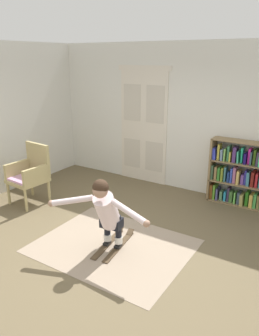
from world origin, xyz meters
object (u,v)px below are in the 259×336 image
Objects in this scene: skis_pair at (114,244)px; person_skier at (106,210)px; bookshelf at (248,179)px; wicker_chair at (31,173)px.

skis_pair is 0.63× the size of person_skier.
bookshelf reaches higher than person_skier.
person_skier is at bearing -16.23° from wicker_chair.
skis_pair is 0.67m from person_skier.
bookshelf is 1.01× the size of person_skier.
bookshelf is at bearing 62.14° from skis_pair.
person_skier reaches higher than skis_pair.
skis_pair is (2.17, -0.43, -0.56)m from wicker_chair.
skis_pair is at bearing -11.24° from wicker_chair.
bookshelf is 1.34× the size of wicker_chair.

